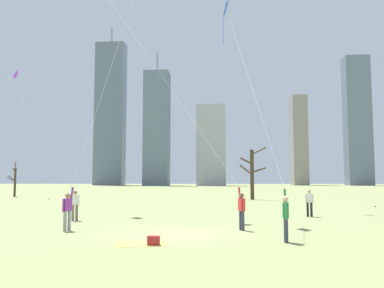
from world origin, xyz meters
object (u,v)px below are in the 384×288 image
(kite_flyer_midfield_center_orange, at_px, (54,165))
(kite_flyer_foreground_left_red, at_px, (87,145))
(kite_flyer_midfield_right_blue, at_px, (269,158))
(bystander_strolling_midfield, at_px, (309,201))
(bare_tree_far_right_edge, at_px, (252,172))
(bare_tree_left_of_center, at_px, (15,180))
(distant_kite_drifting_right_purple, at_px, (18,82))
(picnic_spot, at_px, (148,242))
(kite_flyer_midfield_left_pink, at_px, (196,138))

(kite_flyer_midfield_center_orange, bearing_deg, kite_flyer_foreground_left_red, -35.67)
(kite_flyer_midfield_right_blue, xyz_separation_m, bystander_strolling_midfield, (3.21, 8.66, -2.13))
(kite_flyer_midfield_right_blue, bearing_deg, bare_tree_far_right_edge, 87.90)
(bystander_strolling_midfield, height_order, bare_tree_left_of_center, bare_tree_left_of_center)
(kite_flyer_midfield_right_blue, xyz_separation_m, distant_kite_drifting_right_purple, (-26.36, 28.59, 10.76))
(picnic_spot, height_order, bare_tree_far_right_edge, bare_tree_far_right_edge)
(kite_flyer_midfield_right_blue, relative_size, bare_tree_far_right_edge, 2.20)
(bare_tree_far_right_edge, bearing_deg, bare_tree_left_of_center, 171.02)
(kite_flyer_midfield_center_orange, bearing_deg, kite_flyer_midfield_right_blue, -21.09)
(kite_flyer_foreground_left_red, xyz_separation_m, bare_tree_left_of_center, (-21.10, 31.84, -1.67))
(distant_kite_drifting_right_purple, bearing_deg, kite_flyer_foreground_left_red, -55.35)
(bare_tree_far_right_edge, bearing_deg, kite_flyer_midfield_left_pink, -99.53)
(kite_flyer_midfield_center_orange, xyz_separation_m, kite_flyer_midfield_left_pink, (7.44, -0.10, 1.32))
(kite_flyer_midfield_center_orange, distance_m, bare_tree_left_of_center, 35.49)
(kite_flyer_midfield_center_orange, bearing_deg, distant_kite_drifting_right_purple, 122.71)
(kite_flyer_foreground_left_red, height_order, bystander_strolling_midfield, kite_flyer_foreground_left_red)
(distant_kite_drifting_right_purple, xyz_separation_m, picnic_spot, (22.00, -30.93, -13.71))
(kite_flyer_midfield_center_orange, distance_m, distant_kite_drifting_right_purple, 31.05)
(bare_tree_left_of_center, bearing_deg, bystander_strolling_midfield, -38.15)
(kite_flyer_midfield_center_orange, distance_m, bystander_strolling_midfield, 14.72)
(bystander_strolling_midfield, relative_size, picnic_spot, 0.77)
(kite_flyer_midfield_right_blue, xyz_separation_m, kite_flyer_midfield_left_pink, (-3.19, 4.00, 1.26))
(distant_kite_drifting_right_purple, relative_size, picnic_spot, 7.25)
(bystander_strolling_midfield, bearing_deg, kite_flyer_midfield_center_orange, -161.80)
(kite_flyer_foreground_left_red, xyz_separation_m, kite_flyer_midfield_right_blue, (8.26, -2.40, -0.79))
(kite_flyer_foreground_left_red, xyz_separation_m, bystander_strolling_midfield, (11.47, 6.26, -2.92))
(bystander_strolling_midfield, xyz_separation_m, bare_tree_far_right_edge, (-2.14, 20.77, 2.12))
(kite_flyer_foreground_left_red, bearing_deg, kite_flyer_midfield_center_orange, 144.33)
(kite_flyer_midfield_left_pink, distance_m, bare_tree_far_right_edge, 25.82)
(kite_flyer_midfield_right_blue, bearing_deg, kite_flyer_midfield_center_orange, 158.91)
(bare_tree_far_right_edge, distance_m, bare_tree_left_of_center, 30.83)
(bystander_strolling_midfield, distance_m, distant_kite_drifting_right_purple, 37.92)
(bare_tree_far_right_edge, bearing_deg, kite_flyer_midfield_center_orange, -114.82)
(kite_flyer_midfield_center_orange, xyz_separation_m, distant_kite_drifting_right_purple, (-15.72, 24.48, 10.83))
(kite_flyer_midfield_left_pink, relative_size, picnic_spot, 8.65)
(bare_tree_far_right_edge, height_order, bare_tree_left_of_center, bare_tree_far_right_edge)
(picnic_spot, xyz_separation_m, bare_tree_left_of_center, (-25.00, 36.58, 2.06))
(kite_flyer_midfield_right_blue, xyz_separation_m, kite_flyer_midfield_center_orange, (-10.64, 4.10, -0.06))
(kite_flyer_midfield_center_orange, relative_size, bare_tree_left_of_center, 2.78)
(distant_kite_drifting_right_purple, bearing_deg, bare_tree_far_right_edge, 1.76)
(kite_flyer_midfield_right_blue, height_order, bystander_strolling_midfield, kite_flyer_midfield_right_blue)
(kite_flyer_midfield_center_orange, height_order, bystander_strolling_midfield, kite_flyer_midfield_center_orange)
(kite_flyer_foreground_left_red, xyz_separation_m, distant_kite_drifting_right_purple, (-18.10, 26.19, 9.97))
(kite_flyer_midfield_left_pink, bearing_deg, kite_flyer_midfield_right_blue, -51.41)
(kite_flyer_foreground_left_red, height_order, kite_flyer_midfield_right_blue, kite_flyer_foreground_left_red)
(kite_flyer_midfield_left_pink, height_order, distant_kite_drifting_right_purple, kite_flyer_midfield_left_pink)
(distant_kite_drifting_right_purple, distance_m, picnic_spot, 40.36)
(kite_flyer_foreground_left_red, bearing_deg, bare_tree_left_of_center, 123.53)
(kite_flyer_midfield_right_blue, distance_m, bare_tree_far_right_edge, 29.45)
(bare_tree_far_right_edge, xyz_separation_m, bare_tree_left_of_center, (-30.44, 4.81, -0.87))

